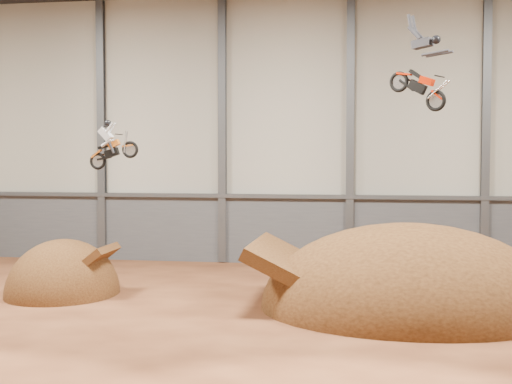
% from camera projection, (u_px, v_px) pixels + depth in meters
% --- Properties ---
extents(floor, '(40.00, 40.00, 0.00)m').
position_uv_depth(floor, '(229.00, 334.00, 22.63)').
color(floor, '#4F2715').
rests_on(floor, ground).
extents(back_wall, '(40.00, 0.10, 14.00)m').
position_uv_depth(back_wall, '(286.00, 130.00, 37.05)').
color(back_wall, '#B2AD9D').
rests_on(back_wall, ground).
extents(lower_band_back, '(39.80, 0.18, 3.50)m').
position_uv_depth(lower_band_back, '(285.00, 230.00, 37.22)').
color(lower_band_back, '#4B4D52').
rests_on(lower_band_back, ground).
extents(steel_rail, '(39.80, 0.35, 0.20)m').
position_uv_depth(steel_rail, '(285.00, 196.00, 36.98)').
color(steel_rail, '#47494F').
rests_on(steel_rail, lower_band_back).
extents(steel_column_1, '(0.40, 0.36, 13.90)m').
position_uv_depth(steel_column_1, '(102.00, 131.00, 38.45)').
color(steel_column_1, '#47494F').
rests_on(steel_column_1, ground).
extents(steel_column_2, '(0.40, 0.36, 13.90)m').
position_uv_depth(steel_column_2, '(222.00, 130.00, 37.38)').
color(steel_column_2, '#47494F').
rests_on(steel_column_2, ground).
extents(steel_column_3, '(0.40, 0.36, 13.90)m').
position_uv_depth(steel_column_3, '(350.00, 129.00, 36.32)').
color(steel_column_3, '#47494F').
rests_on(steel_column_3, ground).
extents(steel_column_4, '(0.40, 0.36, 13.90)m').
position_uv_depth(steel_column_4, '(486.00, 129.00, 35.25)').
color(steel_column_4, '#47494F').
rests_on(steel_column_4, ground).
extents(takeoff_ramp, '(4.51, 5.20, 4.51)m').
position_uv_depth(takeoff_ramp, '(63.00, 294.00, 29.17)').
color(takeoff_ramp, '#381F0E').
rests_on(takeoff_ramp, ground).
extents(landing_ramp, '(11.02, 9.74, 6.36)m').
position_uv_depth(landing_ramp, '(409.00, 309.00, 26.40)').
color(landing_ramp, '#381F0E').
rests_on(landing_ramp, ground).
extents(fmx_rider_a, '(2.56, 0.88, 2.40)m').
position_uv_depth(fmx_rider_a, '(116.00, 139.00, 27.46)').
color(fmx_rider_a, orange).
extents(fmx_rider_b, '(3.92, 2.74, 3.81)m').
position_uv_depth(fmx_rider_b, '(413.00, 63.00, 25.36)').
color(fmx_rider_b, '#B31A00').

